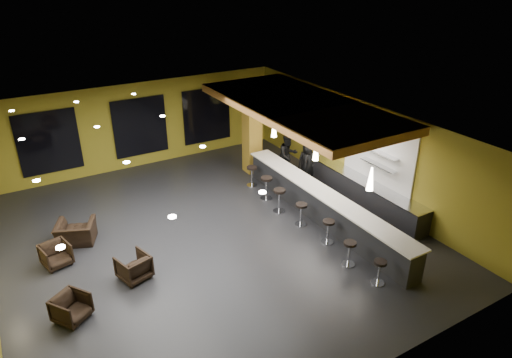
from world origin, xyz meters
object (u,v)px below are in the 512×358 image
bar_stool_4 (279,198)px  bar_stool_0 (379,269)px  pendant_0 (371,179)px  staff_b (288,155)px  armchair_a (71,308)px  armchair_b (134,267)px  staff_c (307,161)px  armchair_c (56,255)px  prep_counter (357,189)px  bar_stool_2 (328,229)px  bar_counter (322,207)px  bar_stool_5 (266,185)px  column (252,131)px  armchair_d (76,232)px  staff_a (309,167)px  pendant_2 (274,128)px  pendant_1 (316,150)px  bar_stool_6 (252,174)px  bar_stool_1 (349,250)px  bar_stool_3 (301,212)px

bar_stool_4 → bar_stool_0: bearing=-88.1°
pendant_0 → bar_stool_4: (-0.90, 3.19, -1.81)m
staff_b → bar_stool_4: (-1.87, -2.26, -0.35)m
armchair_a → armchair_b: size_ratio=0.95×
staff_c → armchair_c: staff_c is taller
prep_counter → bar_stool_2: (-2.68, -1.67, 0.06)m
bar_counter → bar_stool_2: size_ratio=10.44×
bar_stool_5 → column: bearing=71.6°
prep_counter → armchair_d: 9.56m
bar_stool_5 → staff_a: bearing=1.2°
pendant_2 → pendant_0: bearing=-90.0°
staff_a → prep_counter: bearing=-75.4°
pendant_1 → staff_c: size_ratio=0.46×
bar_stool_0 → bar_stool_4: (-0.15, 4.61, 0.08)m
armchair_b → armchair_c: (-1.72, 1.70, -0.02)m
bar_counter → bar_stool_0: (-0.75, -3.42, -0.04)m
prep_counter → pendant_0: pendant_0 is taller
pendant_1 → bar_stool_2: bearing=-112.0°
prep_counter → pendant_0: size_ratio=8.57×
pendant_1 → staff_b: bearing=71.8°
bar_counter → bar_stool_6: (-0.71, 3.40, 0.01)m
staff_c → armchair_b: 8.27m
bar_stool_1 → bar_stool_2: 1.22m
bar_counter → bar_stool_3: bearing=172.9°
column → bar_stool_5: (-0.80, -2.39, -1.20)m
staff_c → bar_stool_6: bearing=-175.9°
prep_counter → armchair_b: size_ratio=7.58×
bar_stool_0 → bar_stool_3: (-0.02, 3.51, 0.03)m
staff_a → bar_stool_1: staff_a is taller
pendant_2 → bar_stool_4: pendant_2 is taller
staff_a → armchair_b: bearing=-176.3°
staff_a → armchair_c: (-9.14, -0.41, -0.49)m
bar_stool_0 → bar_stool_4: bar_stool_4 is taller
bar_stool_1 → bar_stool_5: bar_stool_5 is taller
prep_counter → bar_stool_2: bearing=-148.1°
armchair_c → bar_stool_4: bearing=-18.7°
armchair_b → bar_stool_6: bar_stool_6 is taller
staff_c → armchair_d: (-8.78, -0.15, -0.40)m
staff_a → bar_stool_2: bearing=-129.9°
staff_c → armchair_c: 9.57m
staff_c → bar_stool_6: size_ratio=1.90×
pendant_1 → bar_stool_2: size_ratio=0.91×
bar_stool_2 → staff_b: bearing=70.4°
pendant_2 → armchair_d: pendant_2 is taller
armchair_a → bar_stool_5: (7.27, 2.88, 0.21)m
pendant_0 → staff_b: size_ratio=0.39×
bar_stool_0 → bar_counter: bearing=77.6°
armchair_c → pendant_2: bearing=-5.3°
staff_a → armchair_c: 9.16m
pendant_1 → armchair_a: pendant_1 is taller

